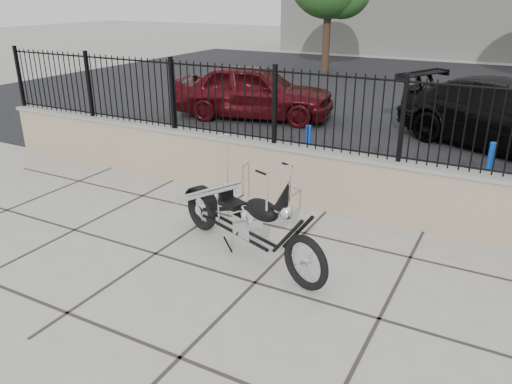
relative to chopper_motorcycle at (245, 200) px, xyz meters
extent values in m
plane|color=#99968E|center=(0.45, -0.56, -0.78)|extent=(90.00, 90.00, 0.00)
plane|color=black|center=(0.45, 11.94, -0.78)|extent=(30.00, 30.00, 0.00)
cube|color=gray|center=(0.45, 1.94, -0.30)|extent=(14.00, 0.36, 0.96)
cube|color=black|center=(0.45, 1.94, 0.78)|extent=(14.00, 0.08, 1.20)
imported|color=#470A0F|center=(-3.59, 6.87, -0.04)|extent=(4.60, 2.66, 1.47)
cylinder|color=blue|center=(-0.64, 3.60, -0.35)|extent=(0.13, 0.13, 0.87)
cylinder|color=blue|center=(2.58, 3.84, -0.33)|extent=(0.14, 0.14, 0.91)
cylinder|color=#382619|center=(-5.01, 15.95, 0.82)|extent=(0.32, 0.32, 3.20)
camera|label=1|loc=(2.89, -5.07, 2.44)|focal=35.00mm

